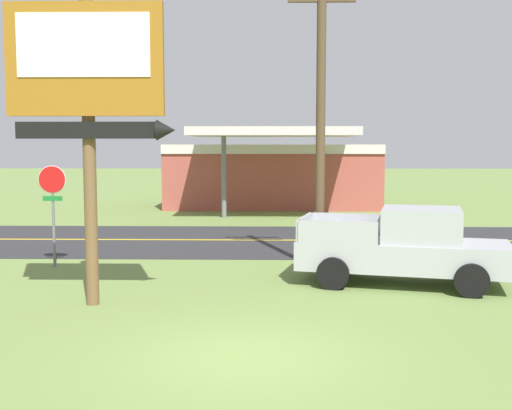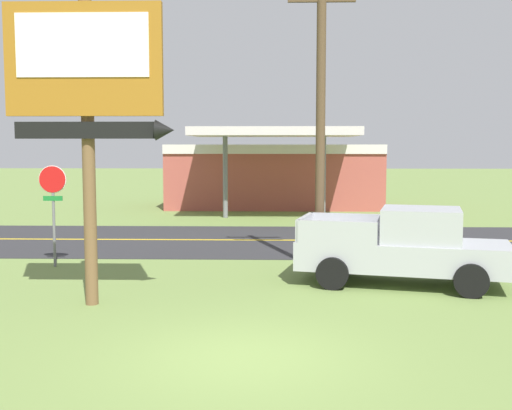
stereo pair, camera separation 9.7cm
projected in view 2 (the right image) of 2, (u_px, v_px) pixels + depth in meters
The scene contains 8 objects.
ground_plane at pixel (243, 358), 10.40m from camera, with size 180.00×180.00×0.00m, color olive.
road_asphalt at pixel (260, 240), 23.34m from camera, with size 140.00×8.00×0.02m, color #2B2B2D.
road_centre_line at pixel (260, 240), 23.34m from camera, with size 126.00×0.20×0.01m, color gold.
motel_sign at pixel (88, 89), 13.35m from camera, with size 3.59×0.54×6.82m.
stop_sign at pixel (53, 197), 18.11m from camera, with size 0.80×0.08×2.95m.
utility_pole at pixel (321, 102), 17.32m from camera, with size 2.06×0.26×8.78m.
gas_station at pixel (274, 173), 36.26m from camera, with size 12.00×11.50×4.40m.
pickup_silver_parked_on_lawn at pixel (405, 247), 15.79m from camera, with size 5.52×3.13×1.96m.
Camera 2 is at (0.51, -10.11, 3.49)m, focal length 43.99 mm.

